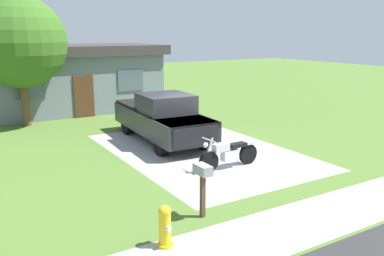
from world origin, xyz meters
The scene contains 9 objects.
ground_plane centered at (0.00, 0.00, 0.00)m, with size 80.00×80.00×0.00m, color #4C6D2B.
driveway_pad centered at (0.00, 0.00, 0.00)m, with size 5.63×8.51×0.01m, color #9E9E9E.
sidewalk_strip centered at (0.00, -6.00, 0.00)m, with size 36.00×1.80×0.01m, color #A6A6A1.
motorcycle centered at (-0.27, -2.06, 0.47)m, with size 2.21×0.70×1.09m.
pickup_truck centered at (-0.53, 2.05, 0.95)m, with size 2.31×5.72×1.90m.
fire_hydrant centered at (-4.22, -5.34, 0.43)m, with size 0.32×0.40×0.87m.
mailbox centered at (-2.86, -4.60, 0.98)m, with size 0.26×0.48×1.26m.
shade_tree centered at (-4.57, 7.58, 3.73)m, with size 4.02×4.02×5.75m.
neighbor_house centered at (-1.75, 10.65, 1.79)m, with size 9.60×5.60×3.50m.
Camera 1 is at (-7.62, -12.01, 4.17)m, focal length 38.46 mm.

